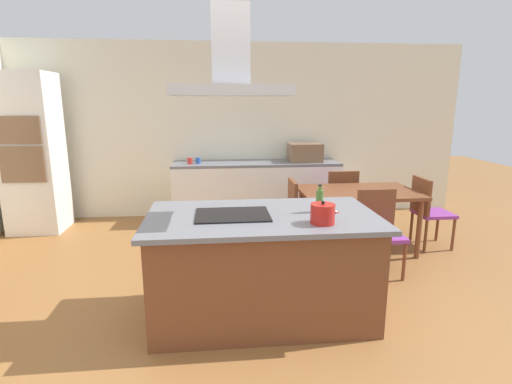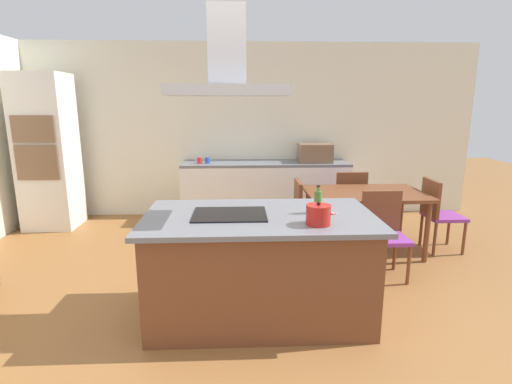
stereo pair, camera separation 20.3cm
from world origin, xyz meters
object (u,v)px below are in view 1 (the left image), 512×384
Objects in this scene: countertop_microwave at (305,152)px; chair_at_right_end at (428,208)px; dining_table at (358,197)px; olive_oil_bottle at (320,200)px; coffee_mug_red at (190,161)px; chair_facing_island at (379,226)px; range_hood at (230,61)px; tea_kettle at (323,214)px; wall_oven_stack at (33,154)px; chair_at_left_end at (284,212)px; cooktop at (233,215)px; chair_facing_back_wall at (340,197)px; coffee_mug_blue at (198,161)px.

chair_at_right_end is (1.26, -1.45, -0.53)m from countertop_microwave.
chair_at_right_end reaches higher than dining_table.
olive_oil_bottle is 2.90m from countertop_microwave.
coffee_mug_red is 2.96m from chair_facing_island.
chair_at_right_end is 0.99× the size of range_hood.
chair_at_right_end is (1.78, 1.40, -0.49)m from olive_oil_bottle.
tea_kettle is at bearing -131.10° from chair_facing_island.
coffee_mug_red is 2.16m from wall_oven_stack.
countertop_microwave is 3.31m from range_hood.
dining_table is at bearing -33.12° from coffee_mug_red.
chair_at_left_end is at bearing -111.66° from countertop_microwave.
olive_oil_bottle is (0.73, 0.03, 0.09)m from cooktop.
cooktop is 2.52× the size of tea_kettle.
countertop_microwave is 1.00m from chair_facing_back_wall.
coffee_mug_red is at bearing 135.90° from chair_facing_island.
cooktop is at bearing 180.00° from range_hood.
cooktop is 1.81m from chair_facing_island.
countertop_microwave reaches higher than coffee_mug_blue.
chair_at_left_end is 2.25m from range_hood.
coffee_mug_red is at bearing 114.09° from olive_oil_bottle.
tea_kettle is 0.27× the size of chair_at_left_end.
dining_table is 1.57× the size of chair_at_right_end.
range_hood is (0.51, -2.80, 1.16)m from coffee_mug_red.
range_hood reaches higher than cooktop.
chair_at_right_end is (1.83, 0.00, 0.00)m from chair_at_left_end.
coffee_mug_blue is (0.12, 0.02, 0.00)m from coffee_mug_red.
olive_oil_bottle is at bearing 2.50° from cooktop.
cooktop is 0.67× the size of chair_facing_back_wall.
cooktop is 6.67× the size of coffee_mug_blue.
wall_oven_stack is 2.47× the size of chair_facing_back_wall.
chair_at_left_end is (0.68, 1.43, -0.40)m from cooktop.
wall_oven_stack reaches higher than countertop_microwave.
tea_kettle is 1.47m from chair_facing_island.
coffee_mug_blue is at bearing 97.81° from range_hood.
wall_oven_stack is (-3.91, -0.23, 0.06)m from countertop_microwave.
dining_table is 0.68m from chair_facing_island.
dining_table is at bearing -15.93° from wall_oven_stack.
countertop_microwave reaches higher than dining_table.
range_hood is (-2.51, -1.43, 1.59)m from chair_at_right_end.
coffee_mug_blue is 0.10× the size of chair_at_left_end.
chair_at_left_end is 0.99× the size of range_hood.
chair_at_left_end is (3.33, -1.21, -0.59)m from wall_oven_stack.
dining_table is 2.58m from range_hood.
countertop_microwave is at bearing 79.65° from tea_kettle.
chair_at_left_end is (1.19, -1.37, -0.44)m from coffee_mug_red.
range_hood is at bearing -138.01° from dining_table.
tea_kettle is at bearing -100.31° from olive_oil_bottle.
coffee_mug_red is at bearing -169.08° from coffee_mug_blue.
chair_at_right_end is (2.51, 1.43, -0.40)m from cooktop.
coffee_mug_red is 3.34m from chair_at_right_end.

